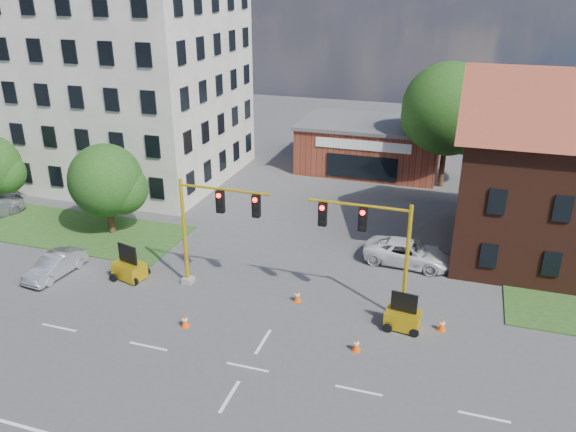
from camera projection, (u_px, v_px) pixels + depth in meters
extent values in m
plane|color=#49494C|center=(247.00, 367.00, 24.87)|extent=(120.00, 120.00, 0.00)
cube|color=#25491B|center=(35.00, 224.00, 39.28)|extent=(22.00, 6.00, 0.08)
cube|color=#BDB7A6|center=(116.00, 57.00, 45.92)|extent=(18.00, 15.00, 20.00)
cube|color=maroon|center=(370.00, 147.00, 50.39)|extent=(12.00, 8.00, 4.00)
cube|color=#535355|center=(372.00, 123.00, 49.55)|extent=(12.40, 8.40, 0.30)
cube|color=white|center=(363.00, 145.00, 46.37)|extent=(8.00, 0.10, 0.80)
cube|color=black|center=(361.00, 167.00, 47.11)|extent=(6.00, 0.10, 2.00)
cylinder|color=#361F13|center=(443.00, 160.00, 45.81)|extent=(0.44, 0.44, 4.57)
sphere|color=#1E4415|center=(449.00, 109.00, 44.19)|extent=(7.37, 7.37, 7.37)
sphere|color=#1E4415|center=(467.00, 123.00, 44.44)|extent=(5.16, 5.16, 5.16)
cylinder|color=#361F13|center=(110.00, 215.00, 37.51)|extent=(0.44, 0.44, 2.69)
sphere|color=#1E4415|center=(106.00, 180.00, 36.56)|extent=(4.79, 4.79, 4.79)
sphere|color=#1E4415|center=(122.00, 189.00, 36.79)|extent=(3.36, 3.36, 3.36)
sphere|color=#1E4415|center=(4.00, 173.00, 40.12)|extent=(3.02, 3.02, 3.02)
cube|color=gray|center=(188.00, 280.00, 31.77)|extent=(0.60, 0.60, 0.30)
cylinder|color=yellow|center=(184.00, 233.00, 30.62)|extent=(0.20, 0.20, 6.20)
cylinder|color=yellow|center=(224.00, 190.00, 28.82)|extent=(5.00, 0.14, 0.14)
cube|color=black|center=(220.00, 202.00, 29.17)|extent=(0.40, 0.32, 1.20)
cube|color=black|center=(256.00, 206.00, 28.60)|extent=(0.40, 0.32, 1.20)
sphere|color=#FF0C07|center=(219.00, 196.00, 28.85)|extent=(0.24, 0.24, 0.24)
cube|color=gray|center=(402.00, 316.00, 28.37)|extent=(0.60, 0.60, 0.30)
cylinder|color=yellow|center=(406.00, 264.00, 27.22)|extent=(0.20, 0.20, 6.20)
cylinder|color=yellow|center=(358.00, 205.00, 26.84)|extent=(5.00, 0.14, 0.14)
cube|color=black|center=(363.00, 219.00, 27.04)|extent=(0.40, 0.32, 1.20)
cube|color=black|center=(323.00, 214.00, 27.61)|extent=(0.40, 0.32, 1.20)
sphere|color=#FF0C07|center=(363.00, 213.00, 26.73)|extent=(0.24, 0.24, 0.24)
cube|color=yellow|center=(130.00, 270.00, 32.07)|extent=(2.01, 1.60, 0.88)
cube|color=black|center=(128.00, 254.00, 31.67)|extent=(1.35, 0.48, 1.08)
cube|color=yellow|center=(403.00, 319.00, 27.48)|extent=(1.76, 1.27, 0.83)
cube|color=black|center=(404.00, 302.00, 27.11)|extent=(1.29, 0.25, 1.01)
cube|color=#FF510D|center=(185.00, 326.00, 27.78)|extent=(0.38, 0.38, 0.04)
cone|color=#FF510D|center=(185.00, 321.00, 27.65)|extent=(0.40, 0.40, 0.70)
cylinder|color=white|center=(185.00, 319.00, 27.62)|extent=(0.27, 0.27, 0.09)
cube|color=#FF510D|center=(297.00, 301.00, 29.94)|extent=(0.38, 0.38, 0.04)
cone|color=#FF510D|center=(297.00, 296.00, 29.81)|extent=(0.40, 0.40, 0.70)
cylinder|color=white|center=(297.00, 295.00, 29.78)|extent=(0.27, 0.27, 0.09)
cube|color=#FF510D|center=(356.00, 350.00, 25.96)|extent=(0.38, 0.38, 0.04)
cone|color=#FF510D|center=(356.00, 344.00, 25.83)|extent=(0.40, 0.40, 0.70)
cylinder|color=white|center=(356.00, 343.00, 25.81)|extent=(0.27, 0.27, 0.09)
cube|color=#FF510D|center=(441.00, 330.00, 27.47)|extent=(0.38, 0.38, 0.04)
cone|color=#FF510D|center=(442.00, 324.00, 27.34)|extent=(0.40, 0.40, 0.70)
cylinder|color=white|center=(442.00, 323.00, 27.31)|extent=(0.27, 0.27, 0.09)
imported|color=white|center=(408.00, 253.00, 33.66)|extent=(5.43, 2.84, 1.46)
imported|color=#ACAFB4|center=(55.00, 265.00, 32.35)|extent=(1.75, 4.07, 1.30)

